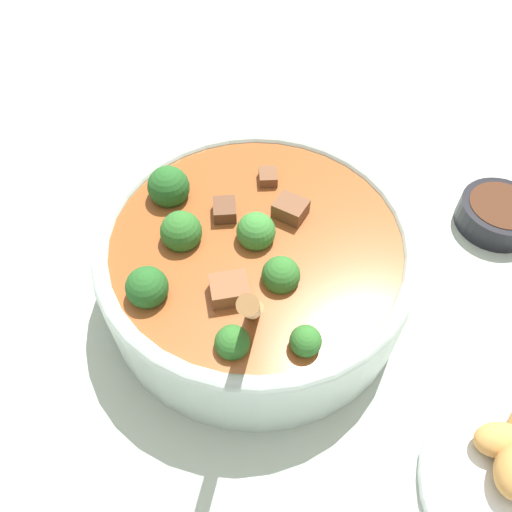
{
  "coord_description": "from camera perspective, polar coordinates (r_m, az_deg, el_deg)",
  "views": [
    {
      "loc": [
        -0.24,
        -0.16,
        0.44
      ],
      "look_at": [
        0.0,
        0.0,
        0.06
      ],
      "focal_mm": 35.0,
      "sensor_mm": 36.0,
      "label": 1
    }
  ],
  "objects": [
    {
      "name": "ground_plane",
      "position": [
        0.53,
        0.0,
        -3.81
      ],
      "size": [
        4.0,
        4.0,
        0.0
      ],
      "primitive_type": "plane",
      "color": "#ADBCAD"
    },
    {
      "name": "stew_bowl",
      "position": [
        0.48,
        -0.12,
        -0.42
      ],
      "size": [
        0.3,
        0.3,
        0.23
      ],
      "color": "#B2C6BC",
      "rests_on": "ground_plane"
    },
    {
      "name": "condiment_bowl",
      "position": [
        0.63,
        25.99,
        4.42
      ],
      "size": [
        0.09,
        0.09,
        0.03
      ],
      "color": "black",
      "rests_on": "ground_plane"
    }
  ]
}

